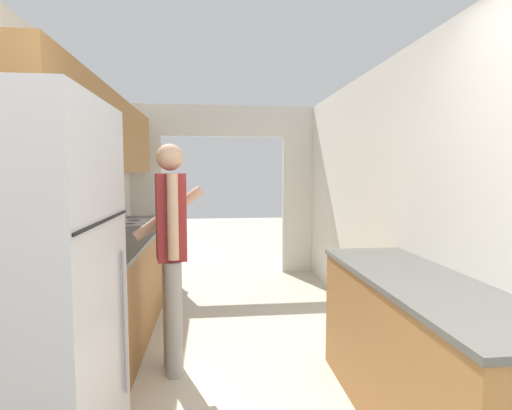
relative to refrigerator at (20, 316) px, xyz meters
The scene contains 8 objects.
wall_left 1.72m from the refrigerator, 101.01° to the left, with size 0.38×7.26×2.50m.
wall_right 2.63m from the refrigerator, 25.40° to the left, with size 0.06×7.26×2.50m.
wall_far_with_doorway 4.33m from the refrigerator, 76.74° to the left, with size 3.09×0.06×2.50m.
counter_left 1.95m from the refrigerator, 91.79° to the left, with size 0.62×3.53×0.92m.
counter_right 2.12m from the refrigerator, 10.48° to the left, with size 0.62×1.88×0.92m.
refrigerator is the anchor object (origin of this frame).
range_oven 3.28m from the refrigerator, 90.90° to the left, with size 0.66×0.75×1.06m.
person 1.36m from the refrigerator, 68.05° to the left, with size 0.56×0.43×1.74m.
Camera 1 is at (-0.16, -1.05, 1.54)m, focal length 28.00 mm.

